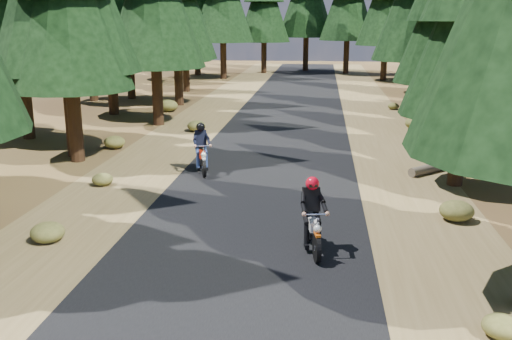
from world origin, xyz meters
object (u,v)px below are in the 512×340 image
Objects in this scene: rider_lead at (312,227)px; log_near at (464,160)px; log_far at (507,176)px; rider_follow at (202,156)px.

log_near is at bearing -132.13° from rider_lead.
log_far is (0.92, -1.92, -0.04)m from log_near.
rider_follow is (-10.20, -0.28, 0.46)m from log_far.
log_far is at bearing -107.11° from log_near.
log_near is 2.97× the size of rider_lead.
log_far is at bearing 163.83° from rider_follow.
log_far is 9.25m from rider_lead.
rider_follow reaches higher than log_far.
rider_lead is at bearing 103.31° from rider_follow.
log_near is at bearing 138.28° from log_far.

